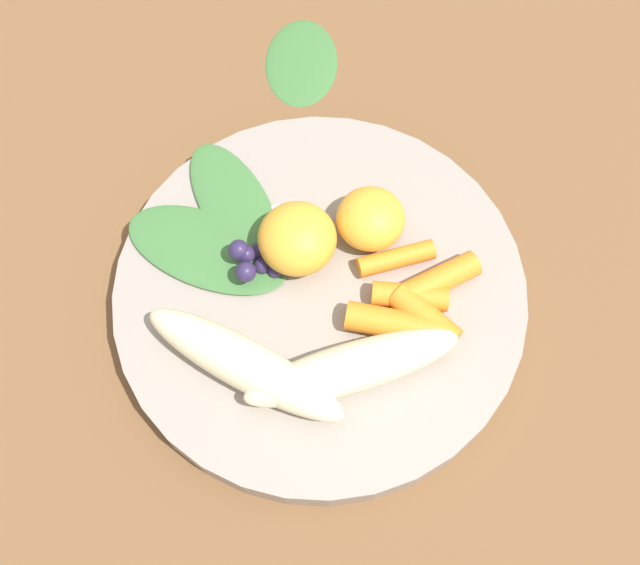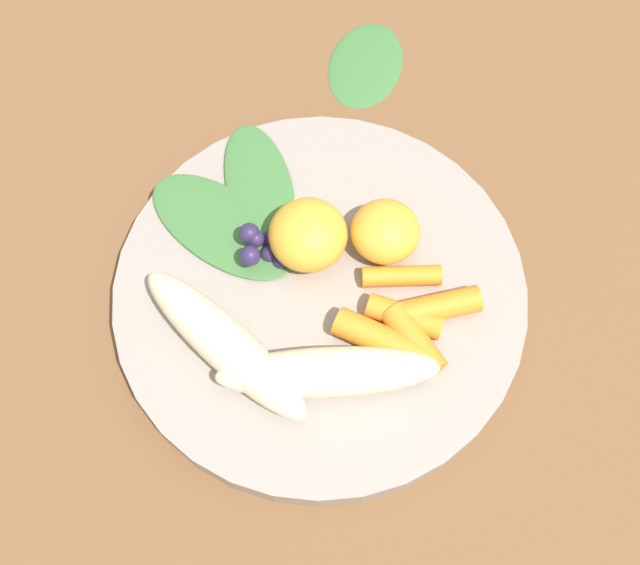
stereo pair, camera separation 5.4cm
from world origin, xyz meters
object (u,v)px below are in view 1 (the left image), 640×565
(bowl, at_px, (320,295))
(banana_peeled_left, at_px, (353,367))
(banana_peeled_right, at_px, (244,364))
(kale_leaf_stray, at_px, (301,61))
(orange_segment_near, at_px, (297,239))

(bowl, height_order, banana_peeled_left, banana_peeled_left)
(banana_peeled_right, height_order, kale_leaf_stray, banana_peeled_right)
(orange_segment_near, bearing_deg, banana_peeled_left, -48.06)
(banana_peeled_left, height_order, banana_peeled_right, same)
(banana_peeled_right, height_order, orange_segment_near, orange_segment_near)
(banana_peeled_left, relative_size, banana_peeled_right, 1.00)
(kale_leaf_stray, bearing_deg, orange_segment_near, -177.96)
(banana_peeled_left, bearing_deg, kale_leaf_stray, 80.52)
(orange_segment_near, height_order, kale_leaf_stray, orange_segment_near)
(orange_segment_near, xyz_separation_m, kale_leaf_stray, (-0.06, 0.18, -0.04))
(bowl, distance_m, orange_segment_near, 0.05)
(bowl, height_order, kale_leaf_stray, bowl)
(kale_leaf_stray, bearing_deg, bowl, -173.81)
(banana_peeled_right, relative_size, kale_leaf_stray, 1.61)
(orange_segment_near, bearing_deg, bowl, -41.06)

